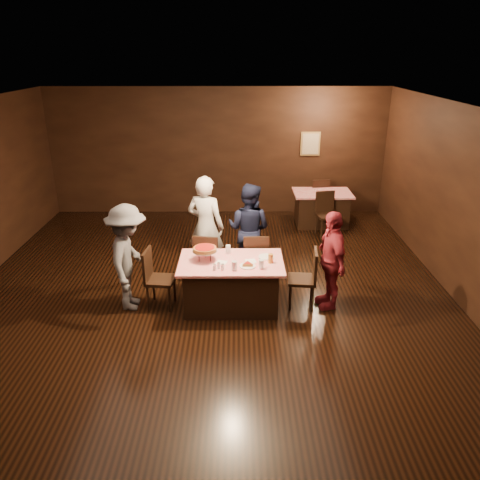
# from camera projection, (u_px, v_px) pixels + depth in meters

# --- Properties ---
(room) EXTENTS (10.00, 10.04, 3.02)m
(room) POSITION_uv_depth(u_px,v_px,m) (203.00, 180.00, 6.30)
(room) COLOR black
(room) RESTS_ON ground
(main_table) EXTENTS (1.60, 1.00, 0.77)m
(main_table) POSITION_uv_depth(u_px,v_px,m) (231.00, 284.00, 7.29)
(main_table) COLOR red
(main_table) RESTS_ON ground
(back_table) EXTENTS (1.30, 0.90, 0.77)m
(back_table) POSITION_uv_depth(u_px,v_px,m) (321.00, 208.00, 10.73)
(back_table) COLOR red
(back_table) RESTS_ON ground
(chair_far_left) EXTENTS (0.48, 0.48, 0.95)m
(chair_far_left) POSITION_uv_depth(u_px,v_px,m) (208.00, 259.00, 7.95)
(chair_far_left) COLOR black
(chair_far_left) RESTS_ON ground
(chair_far_right) EXTENTS (0.44, 0.44, 0.95)m
(chair_far_right) POSITION_uv_depth(u_px,v_px,m) (255.00, 258.00, 7.95)
(chair_far_right) COLOR black
(chair_far_right) RESTS_ON ground
(chair_end_left) EXTENTS (0.46, 0.46, 0.95)m
(chair_end_left) POSITION_uv_depth(u_px,v_px,m) (160.00, 279.00, 7.25)
(chair_end_left) COLOR black
(chair_end_left) RESTS_ON ground
(chair_end_right) EXTENTS (0.46, 0.46, 0.95)m
(chair_end_right) POSITION_uv_depth(u_px,v_px,m) (302.00, 278.00, 7.26)
(chair_end_right) COLOR black
(chair_end_right) RESTS_ON ground
(chair_back_near) EXTENTS (0.49, 0.49, 0.95)m
(chair_back_near) POSITION_uv_depth(u_px,v_px,m) (327.00, 215.00, 10.05)
(chair_back_near) COLOR black
(chair_back_near) RESTS_ON ground
(chair_back_far) EXTENTS (0.48, 0.48, 0.95)m
(chair_back_far) POSITION_uv_depth(u_px,v_px,m) (318.00, 197.00, 11.25)
(chair_back_far) COLOR black
(chair_back_far) RESTS_ON ground
(diner_white_jacket) EXTENTS (0.77, 0.64, 1.82)m
(diner_white_jacket) POSITION_uv_depth(u_px,v_px,m) (206.00, 227.00, 8.13)
(diner_white_jacket) COLOR silver
(diner_white_jacket) RESTS_ON ground
(diner_navy_hoodie) EXTENTS (0.99, 0.90, 1.66)m
(diner_navy_hoodie) POSITION_uv_depth(u_px,v_px,m) (249.00, 229.00, 8.26)
(diner_navy_hoodie) COLOR black
(diner_navy_hoodie) RESTS_ON ground
(diner_grey_knit) EXTENTS (0.64, 1.10, 1.68)m
(diner_grey_knit) POSITION_uv_depth(u_px,v_px,m) (128.00, 258.00, 7.10)
(diner_grey_knit) COLOR slate
(diner_grey_knit) RESTS_ON ground
(diner_red_shirt) EXTENTS (0.53, 0.97, 1.57)m
(diner_red_shirt) POSITION_uv_depth(u_px,v_px,m) (331.00, 260.00, 7.16)
(diner_red_shirt) COLOR #9F2736
(diner_red_shirt) RESTS_ON ground
(pizza_stand) EXTENTS (0.38, 0.38, 0.22)m
(pizza_stand) POSITION_uv_depth(u_px,v_px,m) (205.00, 249.00, 7.12)
(pizza_stand) COLOR black
(pizza_stand) RESTS_ON main_table
(plate_with_slice) EXTENTS (0.25, 0.25, 0.06)m
(plate_with_slice) POSITION_uv_depth(u_px,v_px,m) (248.00, 265.00, 6.97)
(plate_with_slice) COLOR white
(plate_with_slice) RESTS_ON main_table
(plate_empty) EXTENTS (0.25, 0.25, 0.01)m
(plate_empty) POSITION_uv_depth(u_px,v_px,m) (266.00, 257.00, 7.28)
(plate_empty) COLOR white
(plate_empty) RESTS_ON main_table
(glass_front_left) EXTENTS (0.08, 0.08, 0.14)m
(glass_front_left) POSITION_uv_depth(u_px,v_px,m) (234.00, 266.00, 6.84)
(glass_front_left) COLOR silver
(glass_front_left) RESTS_ON main_table
(glass_front_right) EXTENTS (0.08, 0.08, 0.14)m
(glass_front_right) POSITION_uv_depth(u_px,v_px,m) (261.00, 264.00, 6.89)
(glass_front_right) COLOR silver
(glass_front_right) RESTS_ON main_table
(glass_amber) EXTENTS (0.08, 0.08, 0.14)m
(glass_amber) POSITION_uv_depth(u_px,v_px,m) (271.00, 258.00, 7.08)
(glass_amber) COLOR #BF7F26
(glass_amber) RESTS_ON main_table
(glass_back) EXTENTS (0.08, 0.08, 0.14)m
(glass_back) POSITION_uv_depth(u_px,v_px,m) (228.00, 249.00, 7.40)
(glass_back) COLOR silver
(glass_back) RESTS_ON main_table
(condiments) EXTENTS (0.17, 0.10, 0.09)m
(condiments) POSITION_uv_depth(u_px,v_px,m) (219.00, 266.00, 6.86)
(condiments) COLOR silver
(condiments) RESTS_ON main_table
(napkin_center) EXTENTS (0.19, 0.19, 0.01)m
(napkin_center) POSITION_uv_depth(u_px,v_px,m) (251.00, 261.00, 7.15)
(napkin_center) COLOR white
(napkin_center) RESTS_ON main_table
(napkin_left) EXTENTS (0.21, 0.21, 0.01)m
(napkin_left) POSITION_uv_depth(u_px,v_px,m) (221.00, 263.00, 7.10)
(napkin_left) COLOR white
(napkin_left) RESTS_ON main_table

